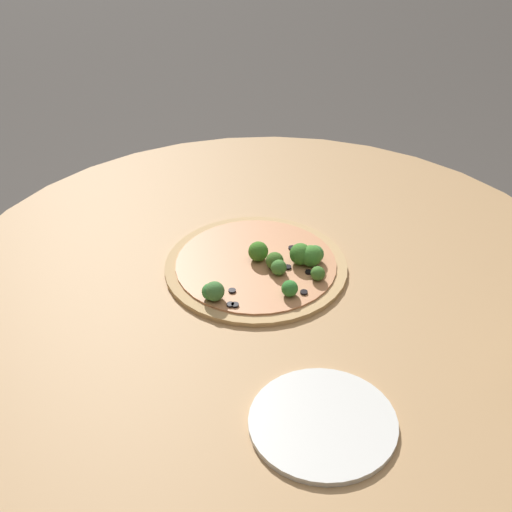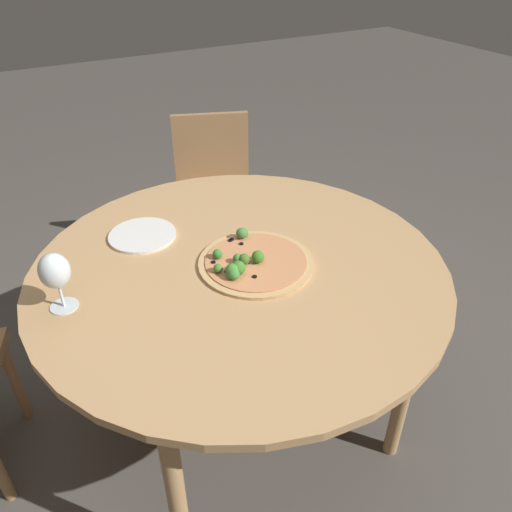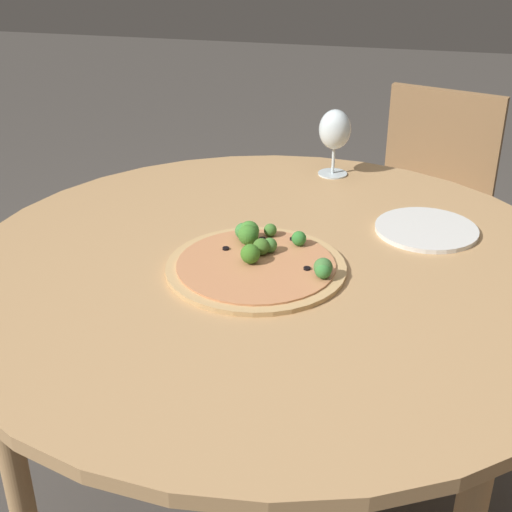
% 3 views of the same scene
% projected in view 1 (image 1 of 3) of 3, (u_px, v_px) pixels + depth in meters
% --- Properties ---
extents(dining_table, '(1.28, 1.28, 0.72)m').
position_uv_depth(dining_table, '(272.00, 307.00, 1.40)').
color(dining_table, tan).
rests_on(dining_table, ground_plane).
extents(pizza, '(0.36, 0.36, 0.06)m').
position_uv_depth(pizza, '(261.00, 266.00, 1.38)').
color(pizza, tan).
rests_on(pizza, dining_table).
extents(plate_near, '(0.22, 0.22, 0.01)m').
position_uv_depth(plate_near, '(323.00, 423.00, 1.06)').
color(plate_near, silver).
rests_on(plate_near, dining_table).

